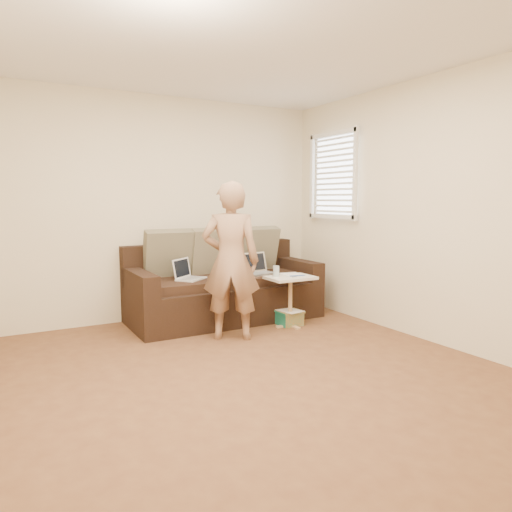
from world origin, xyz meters
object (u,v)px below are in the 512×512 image
object	(u,v)px
laptop_white	(191,280)
side_table	(290,301)
drinking_glass	(276,271)
laptop_silver	(261,274)
sofa	(225,284)
striped_box	(289,317)
person	(231,261)

from	to	relation	value
laptop_white	side_table	distance (m)	1.13
side_table	drinking_glass	xyz separation A→B (m)	(-0.14, 0.07, 0.34)
laptop_silver	drinking_glass	size ratio (longest dim) A/B	3.00
sofa	laptop_white	xyz separation A→B (m)	(-0.44, -0.06, 0.10)
laptop_silver	laptop_white	bearing A→B (deg)	171.09
laptop_silver	striped_box	bearing A→B (deg)	-83.55
laptop_white	person	bearing A→B (deg)	-114.85
drinking_glass	striped_box	size ratio (longest dim) A/B	0.45
drinking_glass	striped_box	world-z (taller)	drinking_glass
laptop_silver	side_table	size ratio (longest dim) A/B	0.64
laptop_white	side_table	bearing A→B (deg)	-69.58
laptop_white	striped_box	size ratio (longest dim) A/B	1.22
laptop_white	side_table	world-z (taller)	laptop_white
person	drinking_glass	distance (m)	0.68
person	drinking_glass	size ratio (longest dim) A/B	13.26
drinking_glass	side_table	bearing A→B (deg)	-26.64
person	side_table	world-z (taller)	person
sofa	person	distance (m)	0.86
laptop_white	person	world-z (taller)	person
laptop_silver	person	bearing A→B (deg)	-144.13
laptop_silver	drinking_glass	bearing A→B (deg)	-103.21
laptop_silver	laptop_white	size ratio (longest dim) A/B	1.10
side_table	striped_box	world-z (taller)	side_table
striped_box	laptop_white	bearing A→B (deg)	151.72
person	side_table	xyz separation A→B (m)	(0.78, 0.10, -0.51)
side_table	laptop_silver	bearing A→B (deg)	99.03
laptop_white	drinking_glass	size ratio (longest dim) A/B	2.72
sofa	person	size ratio (longest dim) A/B	1.38
laptop_white	person	xyz separation A→B (m)	(0.16, -0.67, 0.28)
laptop_white	striped_box	xyz separation A→B (m)	(0.96, -0.52, -0.44)
sofa	side_table	distance (m)	0.82
person	drinking_glass	world-z (taller)	person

